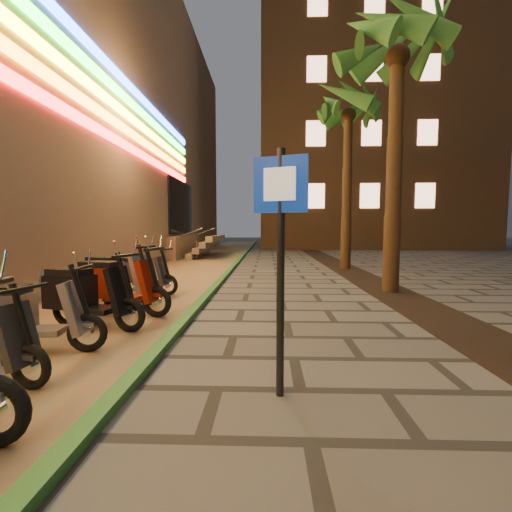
{
  "coord_description": "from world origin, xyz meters",
  "views": [
    {
      "loc": [
        0.5,
        -1.63,
        1.6
      ],
      "look_at": [
        0.33,
        3.38,
        1.2
      ],
      "focal_mm": 24.0,
      "sensor_mm": 36.0,
      "label": 1
    }
  ],
  "objects_px": {
    "scooter_9": "(114,285)",
    "pedestrian_sign": "(280,239)",
    "scooter_8": "(84,295)",
    "scooter_11": "(139,274)",
    "scooter_7": "(23,315)",
    "scooter_10": "(114,277)"
  },
  "relations": [
    {
      "from": "scooter_9",
      "to": "pedestrian_sign",
      "type": "bearing_deg",
      "value": -34.07
    },
    {
      "from": "scooter_8",
      "to": "scooter_11",
      "type": "distance_m",
      "value": 2.87
    },
    {
      "from": "pedestrian_sign",
      "to": "scooter_8",
      "type": "distance_m",
      "value": 3.86
    },
    {
      "from": "scooter_7",
      "to": "scooter_11",
      "type": "relative_size",
      "value": 1.0
    },
    {
      "from": "scooter_7",
      "to": "scooter_9",
      "type": "height_order",
      "value": "scooter_9"
    },
    {
      "from": "scooter_8",
      "to": "scooter_11",
      "type": "xyz_separation_m",
      "value": [
        -0.2,
        2.86,
        -0.04
      ]
    },
    {
      "from": "pedestrian_sign",
      "to": "scooter_11",
      "type": "relative_size",
      "value": 1.41
    },
    {
      "from": "scooter_7",
      "to": "pedestrian_sign",
      "type": "bearing_deg",
      "value": -23.74
    },
    {
      "from": "scooter_7",
      "to": "scooter_8",
      "type": "height_order",
      "value": "scooter_8"
    },
    {
      "from": "pedestrian_sign",
      "to": "scooter_7",
      "type": "distance_m",
      "value": 3.51
    },
    {
      "from": "scooter_10",
      "to": "scooter_11",
      "type": "distance_m",
      "value": 0.97
    },
    {
      "from": "pedestrian_sign",
      "to": "scooter_10",
      "type": "relative_size",
      "value": 1.3
    },
    {
      "from": "scooter_8",
      "to": "scooter_10",
      "type": "height_order",
      "value": "scooter_10"
    },
    {
      "from": "scooter_8",
      "to": "scooter_7",
      "type": "bearing_deg",
      "value": -83.89
    },
    {
      "from": "scooter_7",
      "to": "scooter_11",
      "type": "distance_m",
      "value": 4.02
    },
    {
      "from": "scooter_9",
      "to": "scooter_11",
      "type": "distance_m",
      "value": 2.03
    },
    {
      "from": "scooter_9",
      "to": "scooter_11",
      "type": "height_order",
      "value": "scooter_9"
    },
    {
      "from": "scooter_9",
      "to": "scooter_10",
      "type": "xyz_separation_m",
      "value": [
        -0.47,
        1.05,
        -0.01
      ]
    },
    {
      "from": "pedestrian_sign",
      "to": "scooter_11",
      "type": "xyz_separation_m",
      "value": [
        -3.26,
        5.0,
        -1.01
      ]
    },
    {
      "from": "scooter_7",
      "to": "scooter_10",
      "type": "height_order",
      "value": "scooter_10"
    },
    {
      "from": "scooter_8",
      "to": "scooter_10",
      "type": "distance_m",
      "value": 1.94
    },
    {
      "from": "scooter_7",
      "to": "scooter_11",
      "type": "bearing_deg",
      "value": 83.82
    }
  ]
}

